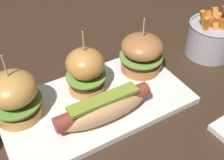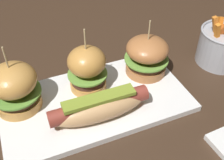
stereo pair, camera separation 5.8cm
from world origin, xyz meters
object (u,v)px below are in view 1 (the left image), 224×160
slider_center (85,71)px  slider_right (141,53)px  platter_main (96,103)px  slider_left (14,96)px  fries_bucket (211,38)px  hot_dog (104,108)px

slider_center → slider_right: (0.14, -0.00, -0.01)m
platter_main → slider_left: bearing=164.2°
slider_center → fries_bucket: (0.35, -0.02, -0.02)m
hot_dog → slider_right: 0.18m
hot_dog → fries_bucket: fries_bucket is taller
slider_left → slider_right: bearing=-0.1°
slider_center → hot_dog: bearing=-94.3°
hot_dog → platter_main: bearing=81.2°
platter_main → slider_right: 0.16m
slider_center → fries_bucket: size_ratio=1.04×
slider_center → fries_bucket: 0.35m
hot_dog → slider_center: slider_center is taller
platter_main → slider_right: bearing=16.5°
slider_left → fries_bucket: 0.50m
slider_right → hot_dog: bearing=-148.6°
hot_dog → slider_left: 0.17m
platter_main → slider_center: bearing=91.0°
slider_left → slider_right: size_ratio=1.08×
slider_center → platter_main: bearing=-89.0°
platter_main → slider_right: slider_right is taller
platter_main → slider_center: slider_center is taller
slider_right → slider_center: bearing=180.0°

